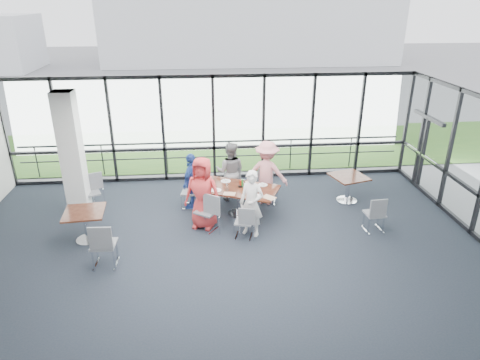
{
  "coord_description": "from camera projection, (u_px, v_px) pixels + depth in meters",
  "views": [
    {
      "loc": [
        -0.33,
        -7.37,
        5.24
      ],
      "look_at": [
        0.54,
        2.21,
        1.1
      ],
      "focal_mm": 32.0,
      "sensor_mm": 36.0,
      "label": 1
    }
  ],
  "objects": [
    {
      "name": "grass_strip",
      "position": [
        212.0,
        147.0,
        16.16
      ],
      "size": [
        80.0,
        5.0,
        0.01
      ],
      "primitive_type": "cube",
      "color": "#295A24",
      "rests_on": "ground"
    },
    {
      "name": "chair_main_fl",
      "position": [
        236.0,
        182.0,
        11.96
      ],
      "size": [
        0.55,
        0.55,
        0.9
      ],
      "primitive_type": null,
      "rotation": [
        0.0,
        0.0,
        2.85
      ],
      "color": "slate",
      "rests_on": "ground"
    },
    {
      "name": "plate_end",
      "position": [
        209.0,
        184.0,
        11.09
      ],
      "size": [
        0.25,
        0.25,
        0.01
      ],
      "primitive_type": "cylinder",
      "color": "white",
      "rests_on": "main_table"
    },
    {
      "name": "plate_nl",
      "position": [
        216.0,
        190.0,
        10.74
      ],
      "size": [
        0.27,
        0.27,
        0.01
      ],
      "primitive_type": "cylinder",
      "color": "white",
      "rests_on": "main_table"
    },
    {
      "name": "menu_b",
      "position": [
        269.0,
        197.0,
        10.37
      ],
      "size": [
        0.39,
        0.39,
        0.0
      ],
      "primitive_type": "cube",
      "rotation": [
        0.0,
        0.0,
        -0.78
      ],
      "color": "beige",
      "rests_on": "main_table"
    },
    {
      "name": "diner_far_left",
      "position": [
        230.0,
        171.0,
        11.7
      ],
      "size": [
        0.9,
        0.67,
        1.66
      ],
      "primitive_type": "imported",
      "rotation": [
        0.0,
        0.0,
        2.91
      ],
      "color": "slate",
      "rests_on": "ground"
    },
    {
      "name": "curtain_wall_back",
      "position": [
        214.0,
        129.0,
        12.78
      ],
      "size": [
        12.0,
        0.1,
        3.2
      ],
      "primitive_type": "cube",
      "color": "white",
      "rests_on": "ground"
    },
    {
      "name": "menu_c",
      "position": [
        250.0,
        182.0,
        11.21
      ],
      "size": [
        0.32,
        0.25,
        0.0
      ],
      "primitive_type": "cube",
      "rotation": [
        0.0,
        0.0,
        0.17
      ],
      "color": "beige",
      "rests_on": "main_table"
    },
    {
      "name": "chair_spare_lb",
      "position": [
        91.0,
        193.0,
        11.28
      ],
      "size": [
        0.59,
        0.59,
        0.93
      ],
      "primitive_type": null,
      "rotation": [
        0.0,
        0.0,
        3.54
      ],
      "color": "slate",
      "rests_on": "ground"
    },
    {
      "name": "chair_spare_la",
      "position": [
        104.0,
        244.0,
        8.87
      ],
      "size": [
        0.52,
        0.52,
        1.01
      ],
      "primitive_type": null,
      "rotation": [
        0.0,
        0.0,
        -0.05
      ],
      "color": "slate",
      "rests_on": "ground"
    },
    {
      "name": "apron",
      "position": [
        211.0,
        132.0,
        18.0
      ],
      "size": [
        80.0,
        70.0,
        0.02
      ],
      "primitive_type": "cube",
      "color": "gray",
      "rests_on": "ground"
    },
    {
      "name": "plate_fr",
      "position": [
        263.0,
        185.0,
        11.05
      ],
      "size": [
        0.24,
        0.24,
        0.01
      ],
      "primitive_type": "cylinder",
      "color": "white",
      "rests_on": "main_table"
    },
    {
      "name": "tumbler_a",
      "position": [
        227.0,
        187.0,
        10.75
      ],
      "size": [
        0.07,
        0.07,
        0.15
      ],
      "primitive_type": "cylinder",
      "color": "white",
      "rests_on": "main_table"
    },
    {
      "name": "hangar_main",
      "position": [
        249.0,
        24.0,
        37.26
      ],
      "size": [
        24.0,
        10.0,
        6.0
      ],
      "primitive_type": "cube",
      "color": "silver",
      "rests_on": "ground"
    },
    {
      "name": "green_bottle",
      "position": [
        242.0,
        183.0,
        10.91
      ],
      "size": [
        0.05,
        0.05,
        0.2
      ],
      "primitive_type": "cylinder",
      "color": "#247E2C",
      "rests_on": "main_table"
    },
    {
      "name": "plate_fl",
      "position": [
        226.0,
        181.0,
        11.27
      ],
      "size": [
        0.26,
        0.26,
        0.01
      ],
      "primitive_type": "cylinder",
      "color": "white",
      "rests_on": "main_table"
    },
    {
      "name": "chair_main_fr",
      "position": [
        268.0,
        187.0,
        11.66
      ],
      "size": [
        0.51,
        0.51,
        0.9
      ],
      "primitive_type": null,
      "rotation": [
        0.0,
        0.0,
        2.96
      ],
      "color": "slate",
      "rests_on": "ground"
    },
    {
      "name": "menu_a",
      "position": [
        229.0,
        194.0,
        10.56
      ],
      "size": [
        0.34,
        0.27,
        0.0
      ],
      "primitive_type": "cube",
      "rotation": [
        0.0,
        0.0,
        -0.23
      ],
      "color": "beige",
      "rests_on": "main_table"
    },
    {
      "name": "diner_end",
      "position": [
        192.0,
        181.0,
        11.26
      ],
      "size": [
        0.85,
        1.02,
        1.53
      ],
      "primitive_type": "imported",
      "rotation": [
        0.0,
        0.0,
        -2.04
      ],
      "color": "#244192",
      "rests_on": "ground"
    },
    {
      "name": "floor",
      "position": [
        224.0,
        272.0,
        8.85
      ],
      "size": [
        12.0,
        10.0,
        0.02
      ],
      "primitive_type": "cube",
      "color": "#1D232E",
      "rests_on": "ground"
    },
    {
      "name": "side_table_left",
      "position": [
        85.0,
        216.0,
        9.74
      ],
      "size": [
        0.96,
        0.96,
        0.75
      ],
      "rotation": [
        0.0,
        0.0,
        0.08
      ],
      "color": "#36140C",
      "rests_on": "ground"
    },
    {
      "name": "condiment_caddy",
      "position": [
        240.0,
        186.0,
        10.92
      ],
      "size": [
        0.1,
        0.07,
        0.04
      ],
      "primitive_type": "cube",
      "color": "black",
      "rests_on": "main_table"
    },
    {
      "name": "chair_main_nr",
      "position": [
        244.0,
        222.0,
        9.96
      ],
      "size": [
        0.48,
        0.48,
        0.81
      ],
      "primitive_type": null,
      "rotation": [
        0.0,
        0.0,
        -0.26
      ],
      "color": "slate",
      "rests_on": "ground"
    },
    {
      "name": "tumbler_c",
      "position": [
        244.0,
        183.0,
        11.03
      ],
      "size": [
        0.07,
        0.07,
        0.14
      ],
      "primitive_type": "cylinder",
      "color": "white",
      "rests_on": "main_table"
    },
    {
      "name": "diner_far_right",
      "position": [
        267.0,
        173.0,
        11.46
      ],
      "size": [
        1.28,
        0.99,
        1.77
      ],
      "primitive_type": "imported",
      "rotation": [
        0.0,
        0.0,
        2.74
      ],
      "color": "pink",
      "rests_on": "ground"
    },
    {
      "name": "guard_rail",
      "position": [
        214.0,
        156.0,
        13.77
      ],
      "size": [
        12.0,
        0.06,
        0.06
      ],
      "primitive_type": "cylinder",
      "rotation": [
        0.0,
        1.57,
        0.0
      ],
      "color": "#2D2D33",
      "rests_on": "ground"
    },
    {
      "name": "plate_nr",
      "position": [
        256.0,
        196.0,
        10.42
      ],
      "size": [
        0.26,
        0.26,
        0.01
      ],
      "primitive_type": "cylinder",
      "color": "white",
      "rests_on": "main_table"
    },
    {
      "name": "diner_near_left",
      "position": [
        203.0,
        193.0,
        10.25
      ],
      "size": [
        1.03,
        0.85,
        1.8
      ],
      "primitive_type": "imported",
      "rotation": [
        0.0,
        0.0,
        -0.37
      ],
      "color": "red",
      "rests_on": "ground"
    },
    {
      "name": "exit_door",
      "position": [
        423.0,
        154.0,
        12.36
      ],
      "size": [
        0.12,
        1.6,
        2.1
      ],
      "primitive_type": "cube",
      "color": "black",
      "rests_on": "ground"
    },
    {
      "name": "tumbler_d",
      "position": [
        213.0,
        184.0,
        10.96
      ],
      "size": [
        0.07,
        0.07,
        0.15
      ],
      "primitive_type": "cylinder",
      "color": "white",
      "rests_on": "main_table"
    },
    {
      "name": "main_table",
      "position": [
        239.0,
        192.0,
        10.93
      ],
      "size": [
        2.22,
        1.78,
        0.75
      ],
      "rotation": [
        0.0,
        0.0,
        -0.43
      ],
      "color": "#36140C",
      "rests_on": "ground"
    },
    {
      "name": "chair_main_nl",
      "position": [
        207.0,
        211.0,
        10.27
      ],
      "size": [
        0.66,
        0.66,
        0.97
      ],
      "primitive_type": null,
      "rotation": [
        0.0,
        0.0,
        -0.61
      ],
      "color": "slate",
      "rests_on": "ground"
    },
    {
      "name": "diner_near_right",
      "position": [
        252.0,
        204.0,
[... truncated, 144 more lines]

